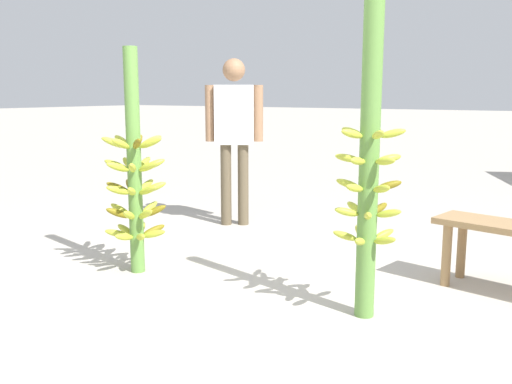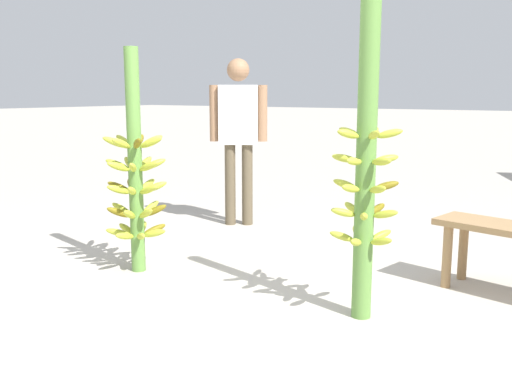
{
  "view_description": "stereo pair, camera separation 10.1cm",
  "coord_description": "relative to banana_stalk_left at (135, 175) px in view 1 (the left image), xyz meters",
  "views": [
    {
      "loc": [
        1.9,
        -2.53,
        1.24
      ],
      "look_at": [
        -0.18,
        0.69,
        0.57
      ],
      "focal_mm": 40.0,
      "sensor_mm": 36.0,
      "label": 1
    },
    {
      "loc": [
        1.98,
        -2.48,
        1.24
      ],
      "look_at": [
        -0.18,
        0.69,
        0.57
      ],
      "focal_mm": 40.0,
      "sensor_mm": 36.0,
      "label": 2
    }
  ],
  "objects": [
    {
      "name": "ground_plane",
      "position": [
        0.89,
        -0.26,
        -0.69
      ],
      "size": [
        80.0,
        80.0,
        0.0
      ],
      "primitive_type": "plane",
      "color": "#B2AA9E"
    },
    {
      "name": "banana_stalk_left",
      "position": [
        0.0,
        0.0,
        0.0
      ],
      "size": [
        0.44,
        0.44,
        1.54
      ],
      "color": "#5B8C3D",
      "rests_on": "ground_plane"
    },
    {
      "name": "banana_stalk_center",
      "position": [
        1.65,
        0.11,
        0.14
      ],
      "size": [
        0.38,
        0.38,
        1.71
      ],
      "color": "#5B8C3D",
      "rests_on": "ground_plane"
    },
    {
      "name": "vendor_person",
      "position": [
        -0.26,
        1.57,
        0.25
      ],
      "size": [
        0.5,
        0.36,
        1.55
      ],
      "rotation": [
        0.0,
        0.0,
        -2.58
      ],
      "color": "brown",
      "rests_on": "ground_plane"
    }
  ]
}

